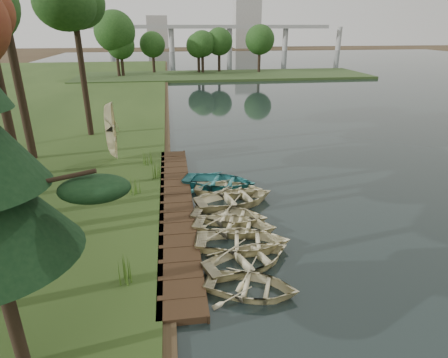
{
  "coord_description": "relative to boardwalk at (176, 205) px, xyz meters",
  "views": [
    {
      "loc": [
        -1.63,
        -16.69,
        8.29
      ],
      "look_at": [
        0.75,
        -0.16,
        1.44
      ],
      "focal_mm": 30.0,
      "sensor_mm": 36.0,
      "label": 1
    }
  ],
  "objects": [
    {
      "name": "ground",
      "position": [
        1.6,
        0.0,
        -0.15
      ],
      "size": [
        300.0,
        300.0,
        0.0
      ],
      "primitive_type": "plane",
      "color": "#3D2F1D"
    },
    {
      "name": "boardwalk",
      "position": [
        0.0,
        0.0,
        0.0
      ],
      "size": [
        1.6,
        16.0,
        0.3
      ],
      "primitive_type": "cube",
      "color": "#332213",
      "rests_on": "ground"
    },
    {
      "name": "peninsula",
      "position": [
        9.6,
        50.0,
        0.08
      ],
      "size": [
        50.0,
        14.0,
        0.45
      ],
      "primitive_type": "cube",
      "color": "#2E431E",
      "rests_on": "ground"
    },
    {
      "name": "far_trees",
      "position": [
        6.27,
        50.0,
        6.28
      ],
      "size": [
        45.6,
        5.6,
        8.8
      ],
      "color": "black",
      "rests_on": "peninsula"
    },
    {
      "name": "bridge",
      "position": [
        13.91,
        120.0,
        6.93
      ],
      "size": [
        95.9,
        4.0,
        8.6
      ],
      "color": "#A5A5A0",
      "rests_on": "ground"
    },
    {
      "name": "building_a",
      "position": [
        31.6,
        140.0,
        8.85
      ],
      "size": [
        10.0,
        8.0,
        18.0
      ],
      "primitive_type": "cube",
      "color": "#A5A5A0",
      "rests_on": "ground"
    },
    {
      "name": "building_b",
      "position": [
        -3.4,
        145.0,
        5.85
      ],
      "size": [
        8.0,
        8.0,
        12.0
      ],
      "primitive_type": "cube",
      "color": "#A5A5A0",
      "rests_on": "ground"
    },
    {
      "name": "rowboat_0",
      "position": [
        2.31,
        -6.84,
        0.22
      ],
      "size": [
        3.73,
        3.22,
        0.65
      ],
      "primitive_type": "imported",
      "rotation": [
        0.0,
        0.0,
        1.2
      ],
      "color": "beige",
      "rests_on": "water"
    },
    {
      "name": "rowboat_1",
      "position": [
        2.53,
        -5.31,
        0.26
      ],
      "size": [
        4.13,
        3.53,
        0.72
      ],
      "primitive_type": "imported",
      "rotation": [
        0.0,
        0.0,
        1.92
      ],
      "color": "beige",
      "rests_on": "water"
    },
    {
      "name": "rowboat_2",
      "position": [
        2.53,
        -4.14,
        0.29
      ],
      "size": [
        4.16,
        3.27,
        0.78
      ],
      "primitive_type": "imported",
      "rotation": [
        0.0,
        0.0,
        1.41
      ],
      "color": "beige",
      "rests_on": "water"
    },
    {
      "name": "rowboat_3",
      "position": [
        2.43,
        -2.83,
        0.27
      ],
      "size": [
        4.2,
        3.54,
        0.74
      ],
      "primitive_type": "imported",
      "rotation": [
        0.0,
        0.0,
        1.26
      ],
      "color": "beige",
      "rests_on": "water"
    },
    {
      "name": "rowboat_4",
      "position": [
        2.34,
        -1.87,
        0.26
      ],
      "size": [
        4.08,
        3.49,
        0.71
      ],
      "primitive_type": "imported",
      "rotation": [
        0.0,
        0.0,
        1.22
      ],
      "color": "beige",
      "rests_on": "water"
    },
    {
      "name": "rowboat_5",
      "position": [
        2.89,
        -0.2,
        0.31
      ],
      "size": [
        4.54,
        3.68,
        0.83
      ],
      "primitive_type": "imported",
      "rotation": [
        0.0,
        0.0,
        1.79
      ],
      "color": "beige",
      "rests_on": "water"
    },
    {
      "name": "rowboat_6",
      "position": [
        2.78,
        1.06,
        0.27
      ],
      "size": [
        4.15,
        3.42,
        0.75
      ],
      "primitive_type": "imported",
      "rotation": [
        0.0,
        0.0,
        1.31
      ],
      "color": "beige",
      "rests_on": "water"
    },
    {
      "name": "rowboat_7",
      "position": [
        2.39,
        2.04,
        0.32
      ],
      "size": [
        4.78,
        4.14,
        0.83
      ],
      "primitive_type": "imported",
      "rotation": [
        0.0,
        0.0,
        1.19
      ],
      "color": "teal",
      "rests_on": "water"
    },
    {
      "name": "stored_rowboat",
      "position": [
        -3.68,
        6.92,
        0.52
      ],
      "size": [
        3.69,
        2.69,
        0.75
      ],
      "primitive_type": "imported",
      "rotation": [
        3.14,
        0.0,
        1.6
      ],
      "color": "beige",
      "rests_on": "bank"
    },
    {
      "name": "reeds_0",
      "position": [
        -1.85,
        -5.96,
        0.62
      ],
      "size": [
        0.6,
        0.6,
        0.95
      ],
      "primitive_type": "cone",
      "color": "#3F661E",
      "rests_on": "bank"
    },
    {
      "name": "reeds_1",
      "position": [
        -2.06,
        1.29,
        0.61
      ],
      "size": [
        0.6,
        0.6,
        0.92
      ],
      "primitive_type": "cone",
      "color": "#3F661E",
      "rests_on": "bank"
    },
    {
      "name": "reeds_2",
      "position": [
        -1.0,
        3.35,
        0.67
      ],
      "size": [
        0.6,
        0.6,
        1.03
      ],
      "primitive_type": "cone",
      "color": "#3F661E",
      "rests_on": "bank"
    },
    {
      "name": "reeds_3",
      "position": [
        -1.61,
        5.7,
        0.61
      ],
      "size": [
        0.6,
        0.6,
        0.92
      ],
      "primitive_type": "cone",
      "color": "#3F661E",
      "rests_on": "bank"
    }
  ]
}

